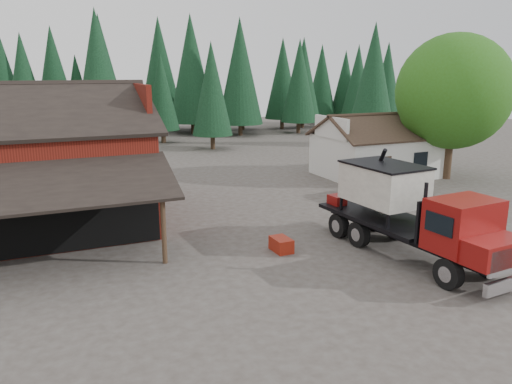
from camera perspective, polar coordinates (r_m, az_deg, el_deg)
name	(u,v)px	position (r m, az deg, el deg)	size (l,w,h in m)	color
ground	(310,260)	(21.01, 6.22, -7.72)	(120.00, 120.00, 0.00)	#433B34
red_barn	(17,174)	(27.27, -25.64, 1.89)	(12.80, 13.63, 7.18)	maroon
farmhouse	(376,153)	(38.11, 13.61, 4.33)	(8.60, 6.42, 4.65)	silver
deciduous_tree	(454,96)	(38.04, 21.67, 10.17)	(8.00, 8.00, 10.20)	#382619
conifer_backdrop	(131,138)	(60.20, -14.13, 6.05)	(76.00, 16.00, 16.00)	black
near_pine_b	(212,89)	(49.53, -5.09, 11.67)	(3.96, 3.96, 10.40)	#382619
near_pine_c	(373,78)	(53.44, 13.25, 12.59)	(4.84, 4.84, 12.40)	#382619
near_pine_d	(98,73)	(51.22, -17.56, 12.85)	(5.28, 5.28, 13.40)	#382619
feed_truck	(410,210)	(21.70, 17.17, -2.00)	(3.32, 9.64, 4.28)	black
silver_car	(387,182)	(32.26, 14.70, 1.10)	(2.79, 6.06, 1.68)	#ABAFB3
equip_box	(281,245)	(21.78, 2.91, -6.02)	(0.70, 1.10, 0.60)	maroon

